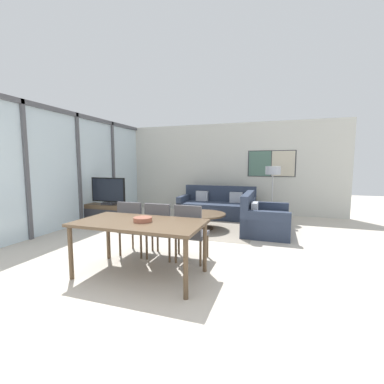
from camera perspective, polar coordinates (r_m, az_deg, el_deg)
ground_plane at (r=3.30m, az=-15.65°, el=-21.81°), size 24.00×24.00×0.00m
wall_back at (r=8.29m, az=7.18°, el=5.27°), size 7.27×0.09×2.80m
window_wall_left at (r=7.12m, az=-24.02°, el=5.66°), size 0.07×5.73×2.80m
area_rug at (r=6.19m, az=2.48°, el=-8.12°), size 2.36×1.76×0.01m
tv_console at (r=7.09m, az=-17.97°, el=-4.59°), size 1.51×0.41×0.49m
television at (r=7.01m, az=-18.13°, el=0.13°), size 0.99×0.20×0.70m
sofa_main at (r=7.58m, az=5.68°, el=-3.36°), size 2.15×0.98×0.88m
sofa_side at (r=6.03m, az=15.30°, el=-6.04°), size 0.98×1.43×0.88m
coffee_table at (r=6.13m, az=2.50°, el=-5.60°), size 1.07×1.07×0.37m
dining_table at (r=3.61m, az=-11.59°, el=-7.55°), size 1.75×0.92×0.76m
dining_chair_left at (r=4.46m, az=-12.83°, el=-7.22°), size 0.46×0.46×0.92m
dining_chair_centre at (r=4.23m, az=-6.93°, el=-7.87°), size 0.46×0.46×0.92m
dining_chair_right at (r=4.05m, az=-0.35°, el=-8.46°), size 0.46×0.46×0.92m
fruit_bowl at (r=3.56m, az=-10.89°, el=-5.94°), size 0.26×0.26×0.06m
floor_lamp at (r=7.31m, az=17.54°, el=3.92°), size 0.40×0.40×1.48m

